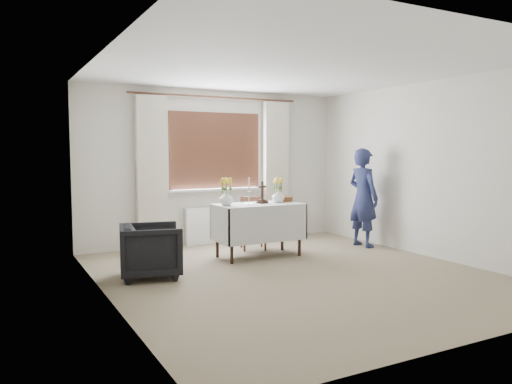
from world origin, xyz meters
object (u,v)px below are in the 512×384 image
at_px(wooden_cross, 262,192).
at_px(armchair, 151,251).
at_px(wooden_chair, 253,223).
at_px(flower_vase_right, 278,196).
at_px(altar_table, 259,230).
at_px(flower_vase_left, 226,198).
at_px(person, 363,198).

bearing_deg(wooden_cross, armchair, 173.13).
distance_m(wooden_chair, flower_vase_right, 0.69).
distance_m(altar_table, flower_vase_left, 0.69).
height_order(person, flower_vase_right, person).
bearing_deg(flower_vase_right, person, -4.40).
bearing_deg(armchair, flower_vase_right, -65.18).
bearing_deg(flower_vase_right, wooden_cross, 176.09).
bearing_deg(flower_vase_left, armchair, -159.41).
xyz_separation_m(wooden_chair, flower_vase_right, (0.15, -0.50, 0.45)).
bearing_deg(wooden_cross, altar_table, -176.86).
relative_size(wooden_cross, flower_vase_right, 1.68).
height_order(wooden_chair, flower_vase_right, flower_vase_right).
height_order(armchair, person, person).
bearing_deg(armchair, person, -72.29).
relative_size(altar_table, wooden_cross, 3.92).
bearing_deg(flower_vase_right, armchair, -167.35).
height_order(wooden_chair, wooden_cross, wooden_cross).
bearing_deg(flower_vase_right, flower_vase_left, -179.58).
bearing_deg(flower_vase_left, wooden_chair, 36.32).
height_order(altar_table, person, person).
bearing_deg(wooden_chair, wooden_cross, -84.26).
bearing_deg(person, armchair, 90.11).
relative_size(armchair, flower_vase_right, 3.77).
xyz_separation_m(altar_table, armchair, (-1.70, -0.44, -0.06)).
relative_size(person, flower_vase_right, 8.25).
height_order(altar_table, wooden_chair, wooden_chair).
bearing_deg(wooden_cross, flower_vase_right, -25.71).
xyz_separation_m(altar_table, flower_vase_left, (-0.50, 0.01, 0.48)).
relative_size(altar_table, person, 0.80).
distance_m(wooden_chair, flower_vase_left, 0.96).
bearing_deg(altar_table, wooden_cross, 24.95).
bearing_deg(armchair, altar_table, -63.38).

